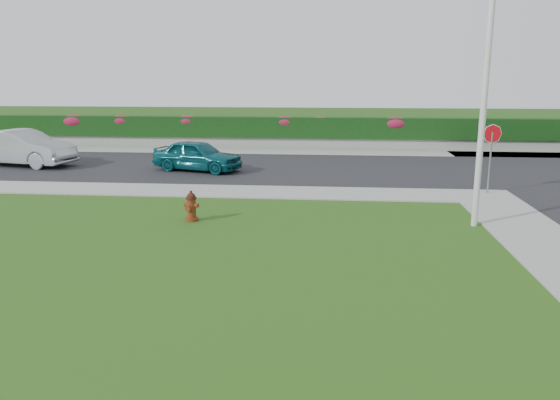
# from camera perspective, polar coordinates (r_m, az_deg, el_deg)

# --- Properties ---
(ground) EXTENTS (120.00, 120.00, 0.00)m
(ground) POSITION_cam_1_polar(r_m,az_deg,el_deg) (9.99, -6.40, -10.07)
(ground) COLOR black
(ground) RESTS_ON ground
(street_far) EXTENTS (26.00, 8.00, 0.04)m
(street_far) POSITION_cam_1_polar(r_m,az_deg,el_deg) (24.33, -11.36, 3.48)
(street_far) COLOR black
(street_far) RESTS_ON ground
(sidewalk_far) EXTENTS (24.00, 2.00, 0.04)m
(sidewalk_far) POSITION_cam_1_polar(r_m,az_deg,el_deg) (20.05, -18.14, 1.12)
(sidewalk_far) COLOR gray
(sidewalk_far) RESTS_ON ground
(curb_corner) EXTENTS (2.00, 2.00, 0.04)m
(curb_corner) POSITION_cam_1_polar(r_m,az_deg,el_deg) (19.09, 20.56, 0.37)
(curb_corner) COLOR gray
(curb_corner) RESTS_ON ground
(sidewalk_beyond) EXTENTS (34.00, 2.00, 0.04)m
(sidewalk_beyond) POSITION_cam_1_polar(r_m,az_deg,el_deg) (28.42, -0.69, 5.05)
(sidewalk_beyond) COLOR gray
(sidewalk_beyond) RESTS_ON ground
(retaining_wall) EXTENTS (34.00, 0.40, 0.60)m
(retaining_wall) POSITION_cam_1_polar(r_m,az_deg,el_deg) (29.86, -0.39, 5.97)
(retaining_wall) COLOR gray
(retaining_wall) RESTS_ON ground
(hedge) EXTENTS (32.00, 0.90, 1.10)m
(hedge) POSITION_cam_1_polar(r_m,az_deg,el_deg) (29.87, -0.37, 7.62)
(hedge) COLOR black
(hedge) RESTS_ON retaining_wall
(fire_hydrant) EXTENTS (0.44, 0.41, 0.84)m
(fire_hydrant) POSITION_cam_1_polar(r_m,az_deg,el_deg) (15.04, -9.25, -0.69)
(fire_hydrant) COLOR #54230D
(fire_hydrant) RESTS_ON ground
(sedan_teal) EXTENTS (3.99, 2.52, 1.27)m
(sedan_teal) POSITION_cam_1_polar(r_m,az_deg,el_deg) (22.80, -8.62, 4.64)
(sedan_teal) COLOR #0B5258
(sedan_teal) RESTS_ON street_far
(sedan_silver) EXTENTS (4.94, 2.58, 1.55)m
(sedan_silver) POSITION_cam_1_polar(r_m,az_deg,el_deg) (26.35, -25.33, 4.95)
(sedan_silver) COLOR #A9ACB0
(sedan_silver) RESTS_ON street_far
(utility_pole) EXTENTS (0.16, 0.16, 6.09)m
(utility_pole) POSITION_cam_1_polar(r_m,az_deg,el_deg) (14.88, 20.48, 8.86)
(utility_pole) COLOR silver
(utility_pole) RESTS_ON ground
(stop_sign) EXTENTS (0.64, 0.11, 2.34)m
(stop_sign) POSITION_cam_1_polar(r_m,az_deg,el_deg) (19.34, 21.24, 5.58)
(stop_sign) COLOR slate
(stop_sign) RESTS_ON ground
(flower_clump_a) EXTENTS (1.45, 0.93, 0.72)m
(flower_clump_a) POSITION_cam_1_polar(r_m,az_deg,el_deg) (32.87, -20.70, 7.74)
(flower_clump_a) COLOR #A21B4B
(flower_clump_a) RESTS_ON hedge
(flower_clump_b) EXTENTS (1.25, 0.80, 0.63)m
(flower_clump_b) POSITION_cam_1_polar(r_m,az_deg,el_deg) (31.77, -16.19, 7.97)
(flower_clump_b) COLOR #A21B4B
(flower_clump_b) RESTS_ON hedge
(flower_clump_c) EXTENTS (1.23, 0.79, 0.62)m
(flower_clump_c) POSITION_cam_1_polar(r_m,az_deg,el_deg) (30.62, -9.67, 8.14)
(flower_clump_c) COLOR #A21B4B
(flower_clump_c) RESTS_ON hedge
(flower_clump_d) EXTENTS (1.25, 0.80, 0.62)m
(flower_clump_d) POSITION_cam_1_polar(r_m,az_deg,el_deg) (29.70, 0.52, 8.17)
(flower_clump_d) COLOR #A21B4B
(flower_clump_d) RESTS_ON hedge
(flower_clump_e) EXTENTS (1.01, 0.65, 0.51)m
(flower_clump_e) POSITION_cam_1_polar(r_m,az_deg,el_deg) (29.60, 4.27, 8.21)
(flower_clump_e) COLOR #A21B4B
(flower_clump_e) RESTS_ON hedge
(flower_clump_f) EXTENTS (1.43, 0.92, 0.72)m
(flower_clump_f) POSITION_cam_1_polar(r_m,az_deg,el_deg) (29.80, 11.93, 7.84)
(flower_clump_f) COLOR #A21B4B
(flower_clump_f) RESTS_ON hedge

